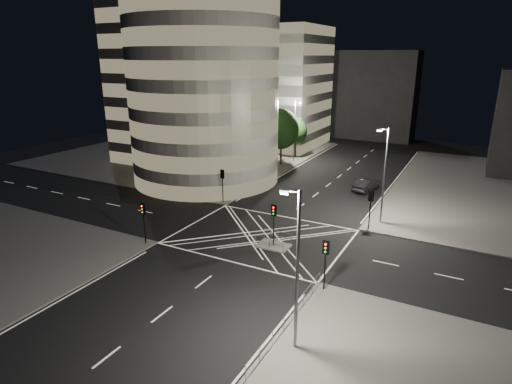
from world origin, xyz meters
The scene contains 24 objects.
ground centered at (0.00, 0.00, 0.00)m, with size 120.00×120.00×0.00m, color black.
sidewalk_far_left centered at (-29.00, 27.00, 0.07)m, with size 42.00×42.00×0.15m, color #5A5654.
central_island centered at (2.00, -1.50, 0.07)m, with size 3.00×2.00×0.15m, color slate.
office_tower_curved centered at (-20.74, 18.74, 12.65)m, with size 30.00×29.00×27.20m.
office_block_rear centered at (-22.00, 42.00, 11.15)m, with size 24.00×16.00×22.00m, color gray.
building_far_end centered at (-4.00, 58.00, 9.00)m, with size 18.00×8.00×18.00m, color black.
tree_a centered at (-10.50, 9.00, 4.43)m, with size 4.58×4.58×6.92m.
tree_b centered at (-10.50, 15.00, 5.35)m, with size 4.93×4.93×8.05m.
tree_c centered at (-10.50, 21.00, 4.52)m, with size 3.91×3.91×6.63m.
tree_d centered at (-10.50, 27.00, 5.90)m, with size 5.59×5.59×8.97m.
tree_e centered at (-10.50, 33.00, 4.62)m, with size 3.86×3.86×6.70m.
traffic_signal_fl centered at (-8.80, 6.80, 2.91)m, with size 0.55×0.22×4.00m.
traffic_signal_nl centered at (-8.80, -6.80, 2.91)m, with size 0.55×0.22×4.00m.
traffic_signal_fr centered at (8.80, 6.80, 2.91)m, with size 0.55×0.22×4.00m.
traffic_signal_nr centered at (8.80, -6.80, 2.91)m, with size 0.55×0.22×4.00m.
traffic_signal_island centered at (2.00, -1.50, 2.91)m, with size 0.55×0.22×4.00m.
street_lamp_left_near centered at (-9.44, 12.00, 5.54)m, with size 1.25×0.25×10.00m.
street_lamp_left_far centered at (-9.44, 30.00, 5.54)m, with size 1.25×0.25×10.00m.
street_lamp_right_far centered at (9.44, 9.00, 5.54)m, with size 1.25×0.25×10.00m.
street_lamp_right_near centered at (9.44, -14.00, 5.54)m, with size 1.25×0.25×10.00m.
railing_near_right centered at (8.30, -12.15, 0.70)m, with size 0.06×11.70×1.10m, color slate.
railing_island_south centered at (2.00, -2.40, 0.70)m, with size 2.80×0.06×1.10m, color slate.
railing_island_north centered at (2.00, -0.60, 0.70)m, with size 2.80×0.06×1.10m, color slate.
sedan centered at (5.29, 19.75, 0.82)m, with size 1.74×4.99×1.64m, color black.
Camera 1 is at (17.71, -34.44, 17.04)m, focal length 30.00 mm.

